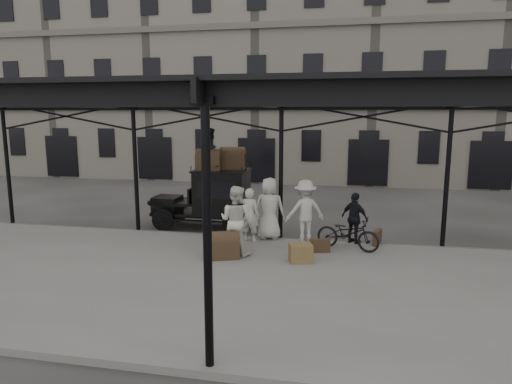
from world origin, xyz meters
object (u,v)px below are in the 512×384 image
taxi (214,196)px  steamer_trunk_roof_near (209,161)px  porter_left (250,215)px  bicycle (348,233)px  steamer_trunk_platform (224,247)px  porter_official (355,218)px

taxi → steamer_trunk_roof_near: steamer_trunk_roof_near is taller
porter_left → bicycle: size_ratio=0.90×
steamer_trunk_platform → porter_official: bearing=12.0°
porter_official → steamer_trunk_roof_near: bearing=21.5°
taxi → bicycle: 5.28m
porter_left → porter_official: porter_left is taller
bicycle → porter_official: bearing=2.1°
porter_official → steamer_trunk_roof_near: 5.42m
taxi → bicycle: (4.78, -2.17, -0.56)m
bicycle → taxi: bearing=83.0°
porter_official → steamer_trunk_roof_near: (-5.06, 1.20, 1.54)m
porter_left → steamer_trunk_roof_near: 2.85m
porter_official → steamer_trunk_platform: porter_official is taller
bicycle → steamer_trunk_roof_near: size_ratio=2.23×
steamer_trunk_platform → porter_left: bearing=59.0°
porter_left → porter_official: size_ratio=1.07×
taxi → porter_official: taxi is taller
steamer_trunk_roof_near → steamer_trunk_platform: (1.46, -3.43, -2.02)m
taxi → steamer_trunk_roof_near: size_ratio=4.30×
taxi → porter_left: taxi is taller
porter_left → steamer_trunk_roof_near: bearing=-29.8°
bicycle → steamer_trunk_platform: size_ratio=2.18×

